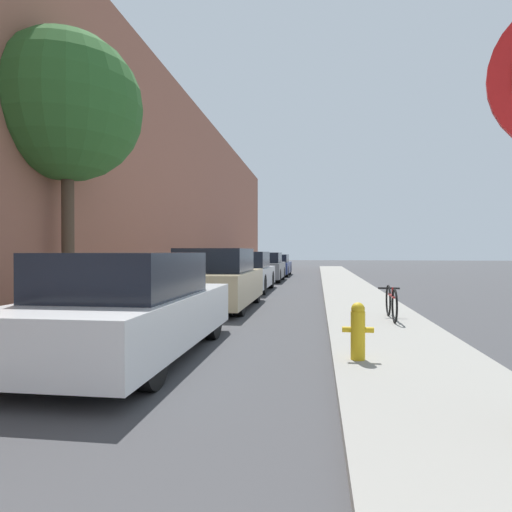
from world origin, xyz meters
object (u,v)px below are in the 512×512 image
object	(u,v)px
parked_car_navy	(275,265)
parked_car_champagne	(217,280)
parked_car_white	(130,308)
parked_car_silver	(247,272)
fire_hydrant	(358,330)
bicycle	(391,302)
parked_car_grey	(265,267)
street_tree_near	(67,108)

from	to	relation	value
parked_car_navy	parked_car_champagne	bearing A→B (deg)	-90.13
parked_car_champagne	parked_car_white	bearing A→B (deg)	-89.94
parked_car_silver	fire_hydrant	size ratio (longest dim) A/B	5.95
parked_car_white	fire_hydrant	size ratio (longest dim) A/B	6.29
parked_car_champagne	bicycle	xyz separation A→B (m)	(4.07, -2.12, -0.27)
parked_car_grey	parked_car_navy	distance (m)	5.03
parked_car_white	parked_car_champagne	world-z (taller)	parked_car_champagne
parked_car_white	street_tree_near	world-z (taller)	street_tree_near
parked_car_white	parked_car_champagne	xyz separation A→B (m)	(-0.01, 5.42, 0.03)
parked_car_champagne	fire_hydrant	distance (m)	6.42
parked_car_silver	parked_car_grey	distance (m)	5.57
parked_car_silver	street_tree_near	xyz separation A→B (m)	(-2.57, -7.74, 3.79)
parked_car_white	parked_car_grey	xyz separation A→B (m)	(-0.02, 16.06, -0.01)
parked_car_grey	parked_car_silver	bearing A→B (deg)	-89.93
parked_car_white	parked_car_champagne	size ratio (longest dim) A/B	1.06
fire_hydrant	parked_car_navy	bearing A→B (deg)	98.22
parked_car_champagne	parked_car_silver	distance (m)	5.07
street_tree_near	bicycle	world-z (taller)	street_tree_near
parked_car_navy	fire_hydrant	size ratio (longest dim) A/B	6.03
parked_car_silver	parked_car_champagne	bearing A→B (deg)	-89.94
parked_car_white	parked_car_silver	distance (m)	10.49
parked_car_silver	street_tree_near	size ratio (longest dim) A/B	0.73
parked_car_white	street_tree_near	bearing A→B (deg)	133.17
parked_car_white	parked_car_grey	bearing A→B (deg)	90.06
street_tree_near	bicycle	distance (m)	7.80
parked_car_navy	parked_car_white	bearing A→B (deg)	-90.08
parked_car_champagne	street_tree_near	world-z (taller)	street_tree_near
parked_car_white	parked_car_grey	world-z (taller)	parked_car_white
parked_car_grey	parked_car_champagne	bearing A→B (deg)	-89.94
parked_car_white	street_tree_near	size ratio (longest dim) A/B	0.77
parked_car_silver	parked_car_navy	world-z (taller)	parked_car_silver
bicycle	fire_hydrant	bearing A→B (deg)	-103.68
street_tree_near	parked_car_grey	bearing A→B (deg)	79.08
parked_car_white	parked_car_champagne	bearing A→B (deg)	90.06
parked_car_grey	fire_hydrant	bearing A→B (deg)	-79.13
parked_car_champagne	parked_car_grey	size ratio (longest dim) A/B	1.08
parked_car_champagne	fire_hydrant	bearing A→B (deg)	-61.00
bicycle	parked_car_navy	bearing A→B (deg)	104.56
parked_car_navy	parked_car_grey	bearing A→B (deg)	-90.53
parked_car_champagne	parked_car_silver	world-z (taller)	parked_car_champagne
street_tree_near	fire_hydrant	distance (m)	7.55
parked_car_silver	fire_hydrant	bearing A→B (deg)	-73.75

